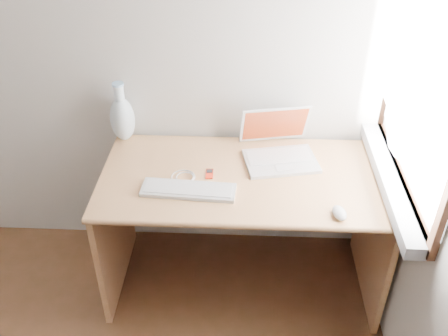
{
  "coord_description": "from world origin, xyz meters",
  "views": [
    {
      "loc": [
        1.02,
        -0.55,
        2.14
      ],
      "look_at": [
        0.93,
        1.35,
        0.79
      ],
      "focal_mm": 40.0,
      "sensor_mm": 36.0,
      "label": 1
    }
  ],
  "objects_px": {
    "desk": "(244,199)",
    "external_keyboard": "(188,190)",
    "laptop": "(281,148)",
    "vase": "(122,117)"
  },
  "relations": [
    {
      "from": "laptop",
      "to": "vase",
      "type": "bearing_deg",
      "value": 159.19
    },
    {
      "from": "desk",
      "to": "external_keyboard",
      "type": "bearing_deg",
      "value": -139.3
    },
    {
      "from": "external_keyboard",
      "to": "desk",
      "type": "bearing_deg",
      "value": 44.49
    },
    {
      "from": "desk",
      "to": "vase",
      "type": "height_order",
      "value": "vase"
    },
    {
      "from": "desk",
      "to": "external_keyboard",
      "type": "height_order",
      "value": "external_keyboard"
    },
    {
      "from": "vase",
      "to": "laptop",
      "type": "bearing_deg",
      "value": -9.42
    },
    {
      "from": "desk",
      "to": "external_keyboard",
      "type": "relative_size",
      "value": 3.15
    },
    {
      "from": "laptop",
      "to": "external_keyboard",
      "type": "bearing_deg",
      "value": -156.58
    },
    {
      "from": "laptop",
      "to": "external_keyboard",
      "type": "xyz_separation_m",
      "value": [
        -0.43,
        -0.3,
        -0.04
      ]
    },
    {
      "from": "desk",
      "to": "laptop",
      "type": "relative_size",
      "value": 3.53
    }
  ]
}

